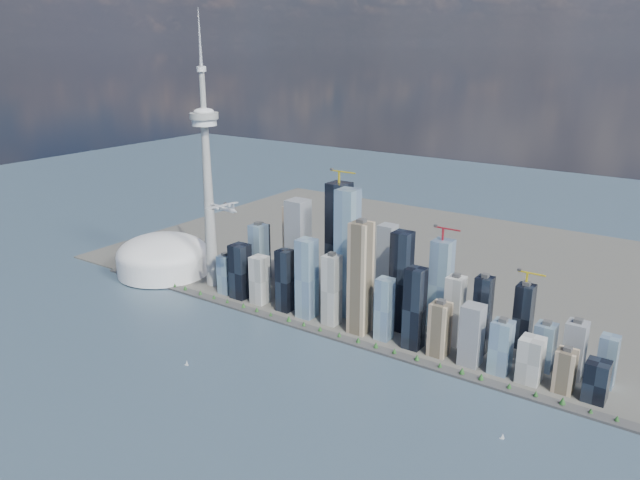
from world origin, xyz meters
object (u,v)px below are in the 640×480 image
Objects in this scene: airplane at (223,208)px; sailboat_east at (502,437)px; dome_stadium at (163,257)px; needle_tower at (207,176)px; sailboat_west at (187,364)px.

sailboat_east is at bearing 1.20° from airplane.
airplane is (274.79, -90.54, 171.81)m from dome_stadium.
sailboat_west is at bearing -53.12° from needle_tower.
dome_stadium is 21.95× the size of sailboat_east.
needle_tower reaches higher than sailboat_east.
airplane is 595.44m from sailboat_east.
dome_stadium is 845.07m from sailboat_east.
sailboat_east is at bearing -14.78° from needle_tower.
needle_tower is 7.25× the size of airplane.
dome_stadium is at bearing 171.28° from airplane.
dome_stadium is at bearing 134.29° from sailboat_west.
dome_stadium reaches higher than sailboat_east.
needle_tower reaches higher than dome_stadium.
dome_stadium is 439.03m from sailboat_west.
airplane is 7.46× the size of sailboat_west.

